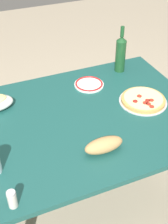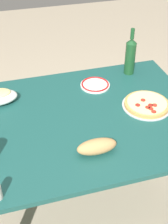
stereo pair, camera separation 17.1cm
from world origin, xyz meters
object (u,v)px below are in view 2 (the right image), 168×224
(dining_table, at_px, (84,130))
(wine_bottle, at_px, (130,56))
(bread_loaf, at_px, (97,146))
(side_plate_near, at_px, (95,85))
(pepperoni_pizza, at_px, (147,104))

(dining_table, distance_m, wine_bottle, 0.63)
(wine_bottle, bearing_deg, bread_loaf, 56.37)
(side_plate_near, xyz_separation_m, bread_loaf, (0.18, 0.58, 0.03))
(bread_loaf, bearing_deg, wine_bottle, -123.63)
(dining_table, xyz_separation_m, side_plate_near, (-0.16, -0.29, 0.12))
(pepperoni_pizza, bearing_deg, bread_loaf, 35.23)
(pepperoni_pizza, distance_m, bread_loaf, 0.50)
(wine_bottle, bearing_deg, pepperoni_pizza, 83.04)
(dining_table, bearing_deg, side_plate_near, -118.72)
(wine_bottle, bearing_deg, dining_table, 41.57)
(side_plate_near, bearing_deg, wine_bottle, -160.74)
(bread_loaf, bearing_deg, pepperoni_pizza, -144.77)
(pepperoni_pizza, bearing_deg, wine_bottle, -96.96)
(pepperoni_pizza, height_order, wine_bottle, wine_bottle)
(pepperoni_pizza, height_order, bread_loaf, bread_loaf)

